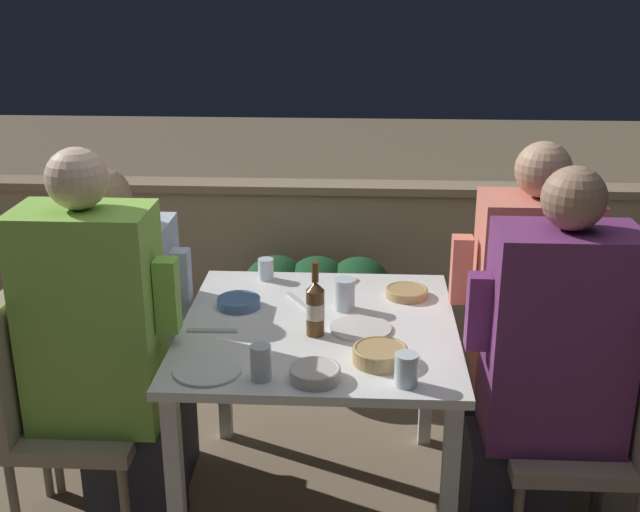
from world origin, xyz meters
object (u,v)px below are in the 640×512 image
Objects in this scene: person_purple_stripe at (545,374)px; chair_left_near at (50,394)px; chair_right_near at (604,414)px; chair_right_far at (572,360)px; person_blue_shirt at (125,330)px; potted_plant at (600,303)px; person_green_blouse at (104,354)px; person_coral_top at (520,324)px; beer_bottle at (315,307)px; chair_left_far at (74,347)px.

chair_left_near is at bearing 178.94° from person_purple_stripe.
chair_right_near is 1.00× the size of chair_right_far.
person_blue_shirt is 2.07m from potted_plant.
person_green_blouse reaches higher than potted_plant.
person_coral_top is (1.60, 0.34, 0.14)m from chair_left_near.
person_blue_shirt is 1.65× the size of potted_plant.
potted_plant is (2.10, 1.07, -0.08)m from chair_left_near.
chair_right_near is at bearing -12.92° from person_blue_shirt.
person_blue_shirt reaches higher than beer_bottle.
chair_right_near is at bearing -60.63° from person_coral_top.
person_blue_shirt is 0.91× the size of person_coral_top.
person_purple_stripe is at bearing -1.06° from chair_left_near.
person_blue_shirt is (-0.03, 0.35, -0.08)m from person_green_blouse.
person_coral_top is 1.81× the size of potted_plant.
chair_left_near is 0.39m from person_blue_shirt.
person_green_blouse is 0.36m from person_blue_shirt.
beer_bottle is (0.68, 0.09, 0.14)m from person_green_blouse.
person_coral_top is at bearing -124.64° from potted_plant.
beer_bottle is (-0.92, 0.12, 0.29)m from chair_right_near.
person_green_blouse is 1.62m from chair_right_near.
chair_right_far is at bearing 15.23° from beer_bottle.
chair_left_far is 1.83m from chair_right_far.
person_green_blouse is at bearing 0.00° from chair_left_near.
potted_plant is at bearing 67.21° from chair_right_far.
chair_right_near is (1.61, -0.03, -0.15)m from person_green_blouse.
person_coral_top reaches higher than chair_right_far.
chair_right_far is 0.67× the size of person_coral_top.
chair_right_near is at bearing -0.95° from chair_left_near.
chair_left_far is 0.67× the size of person_coral_top.
chair_left_far is 0.67× the size of person_purple_stripe.
beer_bottle is at bearing 170.62° from person_purple_stripe.
potted_plant is (1.22, 0.98, -0.37)m from beer_bottle.
beer_bottle is (0.88, 0.09, 0.29)m from chair_left_near.
person_purple_stripe is 1.22m from potted_plant.
chair_right_near is (1.80, -0.03, 0.00)m from chair_left_near.
person_blue_shirt is at bearing 160.32° from beer_bottle.
chair_left_near is at bearing -168.00° from person_coral_top.
beer_bottle is (-0.72, -0.25, 0.16)m from person_coral_top.
person_purple_stripe is (1.65, -0.38, 0.14)m from chair_left_far.
person_coral_top is (1.43, -0.01, 0.06)m from person_blue_shirt.
person_green_blouse is 1.52× the size of chair_right_far.
chair_right_far is 0.24m from person_coral_top.
person_purple_stripe reaches higher than chair_left_far.
chair_right_near is 0.45m from person_coral_top.
person_blue_shirt reaches higher than potted_plant.
person_blue_shirt is at bearing 65.01° from chair_left_near.
chair_right_far is (1.63, -0.01, -0.07)m from person_blue_shirt.
chair_right_near reaches higher than potted_plant.
person_purple_stripe is at bearing -14.61° from person_blue_shirt.
chair_left_far is 2.26m from potted_plant.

